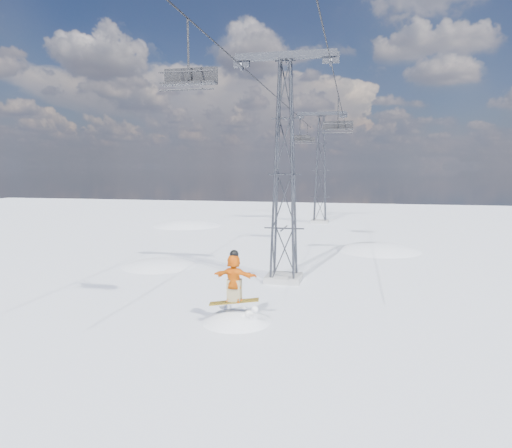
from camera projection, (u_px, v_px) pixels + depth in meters
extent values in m
plane|color=white|center=(227.00, 335.00, 16.00)|extent=(120.00, 120.00, 0.00)
sphere|color=white|center=(163.00, 387.00, 28.12)|extent=(16.00, 16.00, 16.00)
sphere|color=white|center=(373.00, 378.00, 33.40)|extent=(20.00, 20.00, 20.00)
sphere|color=white|center=(189.00, 326.00, 46.97)|extent=(22.00, 22.00, 22.00)
cube|color=#999999|center=(284.00, 278.00, 23.58)|extent=(1.80, 1.80, 0.30)
cube|color=#33353C|center=(285.00, 55.00, 22.19)|extent=(5.00, 0.35, 0.35)
cube|color=#33353C|center=(242.00, 62.00, 22.67)|extent=(0.80, 0.25, 0.50)
cube|color=#33353C|center=(331.00, 57.00, 21.75)|extent=(0.80, 0.25, 0.50)
cube|color=#999999|center=(320.00, 221.00, 47.83)|extent=(1.80, 1.80, 0.30)
cube|color=#33353C|center=(322.00, 113.00, 46.43)|extent=(5.00, 0.35, 0.35)
cube|color=#33353C|center=(300.00, 116.00, 46.92)|extent=(0.80, 0.25, 0.50)
cube|color=#33353C|center=(343.00, 115.00, 46.00)|extent=(0.80, 0.25, 0.50)
cylinder|color=black|center=(279.00, 99.00, 33.85)|extent=(0.06, 51.00, 0.06)
cylinder|color=black|center=(339.00, 97.00, 32.93)|extent=(0.06, 51.00, 0.06)
sphere|color=white|center=(237.00, 365.00, 17.62)|extent=(4.40, 4.40, 4.40)
cube|color=#B18817|center=(234.00, 302.00, 17.00)|extent=(1.88, 0.65, 0.25)
imported|color=orange|center=(234.00, 278.00, 16.88)|extent=(1.68, 0.59, 1.79)
cube|color=#908159|center=(234.00, 290.00, 16.94)|extent=(0.52, 0.40, 0.83)
sphere|color=black|center=(234.00, 254.00, 16.77)|extent=(0.33, 0.33, 0.33)
cylinder|color=black|center=(188.00, 51.00, 15.49)|extent=(0.08, 0.08, 2.14)
cube|color=black|center=(189.00, 83.00, 15.63)|extent=(1.94, 0.44, 0.08)
cube|color=black|center=(191.00, 76.00, 15.80)|extent=(1.94, 0.06, 0.53)
cylinder|color=black|center=(186.00, 90.00, 15.42)|extent=(1.94, 0.06, 0.06)
cylinder|color=black|center=(186.00, 71.00, 15.30)|extent=(1.94, 0.05, 0.05)
cylinder|color=black|center=(338.00, 112.00, 32.24)|extent=(0.09, 0.09, 2.34)
cube|color=black|center=(338.00, 129.00, 32.38)|extent=(2.13, 0.48, 0.09)
cube|color=black|center=(338.00, 125.00, 32.57)|extent=(2.13, 0.06, 0.59)
cylinder|color=black|center=(338.00, 133.00, 32.16)|extent=(2.13, 0.06, 0.06)
cylinder|color=black|center=(338.00, 124.00, 32.03)|extent=(2.13, 0.05, 0.05)
cylinder|color=black|center=(300.00, 129.00, 47.16)|extent=(0.08, 0.08, 2.32)
cube|color=black|center=(300.00, 141.00, 47.31)|extent=(2.11, 0.47, 0.08)
cube|color=black|center=(300.00, 138.00, 47.49)|extent=(2.11, 0.06, 0.58)
cylinder|color=black|center=(300.00, 143.00, 47.09)|extent=(2.11, 0.06, 0.06)
cylinder|color=black|center=(300.00, 137.00, 46.96)|extent=(2.11, 0.05, 0.05)
cylinder|color=black|center=(307.00, 133.00, 54.51)|extent=(0.07, 0.07, 2.00)
cube|color=black|center=(307.00, 142.00, 54.64)|extent=(1.82, 0.41, 0.07)
cube|color=black|center=(307.00, 139.00, 54.80)|extent=(1.82, 0.05, 0.50)
cylinder|color=black|center=(307.00, 143.00, 54.44)|extent=(1.82, 0.05, 0.05)
cylinder|color=black|center=(307.00, 139.00, 54.33)|extent=(1.82, 0.05, 0.05)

